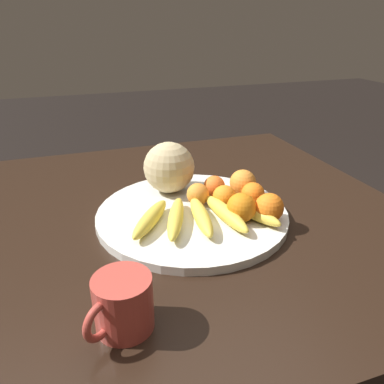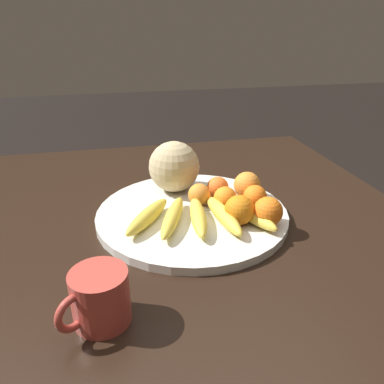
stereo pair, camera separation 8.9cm
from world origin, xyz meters
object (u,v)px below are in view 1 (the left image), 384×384
at_px(melon, 169,167).
at_px(orange_front_left, 269,208).
at_px(orange_back_right, 241,208).
at_px(orange_side_extra, 214,186).
at_px(banana_bunch, 202,214).
at_px(produce_tag, 208,207).
at_px(orange_mid_center, 253,194).
at_px(fruit_bowl, 192,214).
at_px(orange_top_small, 198,194).
at_px(kitchen_table, 162,247).
at_px(orange_front_right, 224,197).
at_px(orange_back_left, 242,182).
at_px(ceramic_mug, 122,304).

xyz_separation_m(melon, orange_front_left, (0.17, -0.23, -0.03)).
bearing_deg(orange_back_right, orange_side_extra, 93.81).
xyz_separation_m(banana_bunch, produce_tag, (0.04, 0.06, -0.02)).
distance_m(orange_mid_center, orange_back_right, 0.09).
bearing_deg(melon, produce_tag, -63.60).
distance_m(fruit_bowl, melon, 0.15).
height_order(orange_mid_center, orange_top_small, orange_mid_center).
xyz_separation_m(kitchen_table, melon, (0.05, 0.09, 0.19)).
bearing_deg(orange_front_right, fruit_bowl, 174.44).
relative_size(melon, banana_bunch, 0.39).
bearing_deg(melon, orange_side_extra, -34.94).
distance_m(orange_top_small, produce_tag, 0.04).
bearing_deg(orange_back_left, melon, 154.76).
bearing_deg(orange_side_extra, orange_front_right, -90.19).
bearing_deg(melon, orange_back_right, -62.47).
bearing_deg(orange_back_right, orange_front_right, 97.27).
xyz_separation_m(melon, orange_top_small, (0.04, -0.10, -0.04)).
bearing_deg(fruit_bowl, orange_side_extra, 35.59).
bearing_deg(orange_front_left, orange_front_right, 126.63).
relative_size(orange_top_small, orange_side_extra, 0.99).
bearing_deg(orange_back_left, fruit_bowl, -163.34).
height_order(melon, orange_front_right, melon).
distance_m(kitchen_table, orange_front_left, 0.30).
distance_m(orange_front_right, ceramic_mug, 0.42).
distance_m(orange_front_left, orange_front_right, 0.12).
bearing_deg(ceramic_mug, orange_top_small, 53.78).
distance_m(melon, orange_back_left, 0.20).
height_order(kitchen_table, orange_back_left, orange_back_left).
relative_size(orange_front_left, orange_front_right, 1.16).
xyz_separation_m(orange_back_right, orange_side_extra, (-0.01, 0.14, -0.01)).
relative_size(kitchen_table, ceramic_mug, 10.95).
height_order(kitchen_table, orange_top_small, orange_top_small).
xyz_separation_m(fruit_bowl, ceramic_mug, (-0.22, -0.30, 0.03)).
xyz_separation_m(kitchen_table, orange_front_right, (0.15, -0.05, 0.15)).
xyz_separation_m(fruit_bowl, produce_tag, (0.04, 0.00, 0.01)).
bearing_deg(orange_back_right, fruit_bowl, 137.39).
relative_size(produce_tag, ceramic_mug, 0.66).
height_order(orange_mid_center, orange_back_right, orange_back_right).
bearing_deg(kitchen_table, orange_top_small, -9.10).
relative_size(fruit_bowl, orange_back_right, 6.77).
relative_size(kitchen_table, orange_back_left, 17.92).
height_order(orange_top_small, ceramic_mug, ceramic_mug).
bearing_deg(orange_front_left, orange_top_small, 134.31).
bearing_deg(orange_back_left, banana_bunch, -145.52).
height_order(kitchen_table, banana_bunch, banana_bunch).
height_order(orange_back_left, orange_side_extra, orange_back_left).
distance_m(banana_bunch, ceramic_mug, 0.33).
xyz_separation_m(orange_front_left, orange_mid_center, (0.00, 0.08, -0.00)).
relative_size(orange_front_right, orange_back_right, 0.84).
bearing_deg(orange_back_left, orange_back_right, -116.38).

